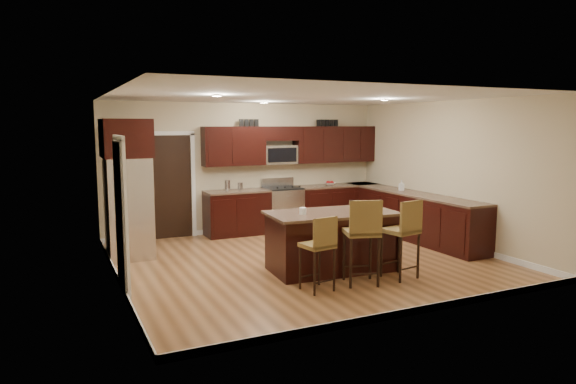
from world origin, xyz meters
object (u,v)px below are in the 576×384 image
stool_left (320,245)px  stool_right (404,230)px  island (331,243)px  stool_mid (363,232)px  range (282,209)px  refrigerator (128,187)px

stool_left → stool_right: 1.39m
island → stool_mid: size_ratio=1.66×
stool_left → range: bearing=63.5°
stool_left → stool_right: (1.39, -0.01, 0.08)m
range → stool_mid: bearing=-98.1°
refrigerator → island: bearing=-38.5°
stool_right → refrigerator: (-3.45, 3.02, 0.48)m
range → stool_left: 4.13m
island → stool_left: stool_left is taller
stool_left → stool_mid: stool_mid is taller
stool_mid → stool_right: 0.71m
stool_left → stool_mid: (0.68, -0.01, 0.12)m
range → island: bearing=-100.5°
range → island: range is taller
range → stool_mid: size_ratio=0.90×
range → stool_left: range is taller
stool_mid → island: bearing=108.6°
range → stool_left: (-1.24, -3.94, 0.18)m
range → stool_left: size_ratio=1.07×
island → stool_mid: bearing=-84.9°
island → stool_left: (-0.66, -0.84, 0.22)m
stool_left → stool_right: size_ratio=0.89×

